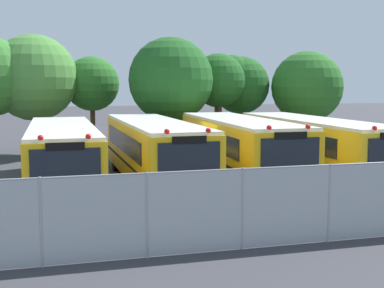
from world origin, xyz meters
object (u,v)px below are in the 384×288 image
school_bus_1 (154,149)px  tree_6 (306,87)px  tree_4 (220,80)px  tree_5 (238,83)px  school_bus_3 (312,144)px  tree_2 (90,84)px  tree_1 (35,77)px  tree_3 (168,79)px  school_bus_2 (238,146)px  school_bus_0 (62,153)px  traffic_cone (347,220)px

school_bus_1 → tree_6: tree_6 is taller
tree_4 → tree_5: bearing=38.8°
school_bus_3 → tree_2: (-9.19, 10.59, 2.75)m
tree_1 → tree_5: bearing=0.5°
tree_3 → tree_5: size_ratio=1.14×
school_bus_3 → tree_4: size_ratio=1.92×
school_bus_2 → tree_3: 8.61m
tree_2 → tree_3: 5.05m
tree_2 → tree_3: tree_3 is taller
tree_5 → tree_6: (3.98, -1.58, -0.24)m
school_bus_2 → tree_3: (-1.34, 7.96, 3.00)m
school_bus_0 → tree_4: (9.46, 8.65, 3.01)m
tree_5 → tree_3: bearing=-155.1°
tree_2 → tree_6: tree_6 is taller
school_bus_3 → traffic_cone: bearing=67.6°
school_bus_1 → tree_4: bearing=-124.3°
tree_2 → traffic_cone: size_ratio=9.87×
school_bus_1 → tree_3: bearing=-108.0°
school_bus_0 → traffic_cone: (7.71, -8.43, -1.10)m
school_bus_3 → tree_6: 9.91m
school_bus_1 → tree_2: bearing=-81.2°
tree_6 → school_bus_3: bearing=-115.4°
school_bus_0 → school_bus_3: 11.00m
school_bus_1 → tree_2: size_ratio=1.91×
school_bus_0 → traffic_cone: bearing=132.0°
school_bus_3 → tree_5: size_ratio=1.93×
school_bus_1 → school_bus_2: (3.71, -0.08, 0.02)m
school_bus_2 → tree_3: bearing=-79.4°
tree_3 → traffic_cone: 16.70m
tree_6 → school_bus_2: bearing=-131.5°
school_bus_2 → tree_4: bearing=-101.9°
tree_1 → tree_6: (16.43, -1.48, -0.58)m
school_bus_2 → tree_4: tree_4 is taller
school_bus_1 → tree_3: (2.38, 7.88, 3.02)m
tree_5 → traffic_cone: size_ratio=10.17×
school_bus_1 → school_bus_2: size_ratio=1.03×
tree_1 → tree_5: (12.45, 0.11, -0.34)m
tree_5 → tree_4: bearing=-141.2°
school_bus_1 → school_bus_2: bearing=177.5°
school_bus_1 → traffic_cone: size_ratio=18.81×
tree_3 → tree_6: size_ratio=1.09×
tree_2 → tree_1: bearing=-171.5°
school_bus_2 → tree_5: size_ratio=1.80×
tree_5 → tree_6: size_ratio=0.96×
tree_2 → tree_4: 7.84m
school_bus_2 → tree_2: size_ratio=1.85×
tree_1 → tree_6: size_ratio=1.12×
tree_4 → school_bus_3: bearing=-80.2°
tree_1 → traffic_cone: (9.04, -18.32, -4.27)m
school_bus_2 → tree_3: tree_3 is taller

